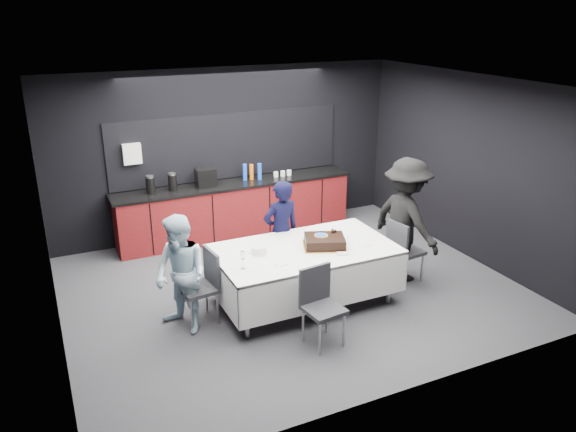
% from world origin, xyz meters
% --- Properties ---
extents(ground, '(6.00, 6.00, 0.00)m').
position_xyz_m(ground, '(0.00, 0.00, 0.00)').
color(ground, '#3B3B40').
rests_on(ground, ground).
extents(room_shell, '(6.04, 5.04, 2.82)m').
position_xyz_m(room_shell, '(0.00, 0.00, 1.86)').
color(room_shell, white).
rests_on(room_shell, ground).
extents(kitchenette, '(4.10, 0.64, 2.05)m').
position_xyz_m(kitchenette, '(-0.02, 2.22, 0.54)').
color(kitchenette, '#5B0E10').
rests_on(kitchenette, ground).
extents(party_table, '(2.32, 1.32, 0.78)m').
position_xyz_m(party_table, '(0.00, -0.40, 0.64)').
color(party_table, '#99999E').
rests_on(party_table, ground).
extents(cake_assembly, '(0.67, 0.61, 0.17)m').
position_xyz_m(cake_assembly, '(0.26, -0.47, 0.85)').
color(cake_assembly, gold).
rests_on(cake_assembly, party_table).
extents(plate_stack, '(0.20, 0.20, 0.10)m').
position_xyz_m(plate_stack, '(-0.59, -0.30, 0.83)').
color(plate_stack, white).
rests_on(plate_stack, party_table).
extents(loose_plate_near, '(0.19, 0.19, 0.01)m').
position_xyz_m(loose_plate_near, '(-0.46, -0.69, 0.78)').
color(loose_plate_near, white).
rests_on(loose_plate_near, party_table).
extents(loose_plate_right_a, '(0.22, 0.22, 0.01)m').
position_xyz_m(loose_plate_right_a, '(0.64, -0.26, 0.78)').
color(loose_plate_right_a, white).
rests_on(loose_plate_right_a, party_table).
extents(loose_plate_right_b, '(0.20, 0.20, 0.01)m').
position_xyz_m(loose_plate_right_b, '(0.78, -0.62, 0.78)').
color(loose_plate_right_b, white).
rests_on(loose_plate_right_b, party_table).
extents(loose_plate_far, '(0.22, 0.22, 0.01)m').
position_xyz_m(loose_plate_far, '(-0.07, 0.10, 0.78)').
color(loose_plate_far, white).
rests_on(loose_plate_far, party_table).
extents(fork_pile, '(0.16, 0.13, 0.02)m').
position_xyz_m(fork_pile, '(0.34, -0.79, 0.79)').
color(fork_pile, white).
rests_on(fork_pile, party_table).
extents(champagne_flute, '(0.06, 0.06, 0.22)m').
position_xyz_m(champagne_flute, '(-0.94, -0.63, 0.94)').
color(champagne_flute, white).
rests_on(champagne_flute, party_table).
extents(chair_left, '(0.46, 0.46, 0.92)m').
position_xyz_m(chair_left, '(-1.32, -0.29, 0.53)').
color(chair_left, '#28292D').
rests_on(chair_left, ground).
extents(chair_right, '(0.46, 0.46, 0.92)m').
position_xyz_m(chair_right, '(1.51, -0.46, 0.53)').
color(chair_right, '#28292D').
rests_on(chair_right, ground).
extents(chair_near, '(0.47, 0.47, 0.92)m').
position_xyz_m(chair_near, '(-0.25, -1.31, 0.53)').
color(chair_near, '#28292D').
rests_on(chair_near, ground).
extents(person_center, '(0.58, 0.40, 1.50)m').
position_xyz_m(person_center, '(-0.02, 0.28, 0.75)').
color(person_center, black).
rests_on(person_center, ground).
extents(person_left, '(0.81, 0.88, 1.46)m').
position_xyz_m(person_left, '(-1.63, -0.40, 0.73)').
color(person_left, silver).
rests_on(person_left, ground).
extents(person_right, '(0.82, 1.23, 1.78)m').
position_xyz_m(person_right, '(1.60, -0.37, 0.89)').
color(person_right, black).
rests_on(person_right, ground).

